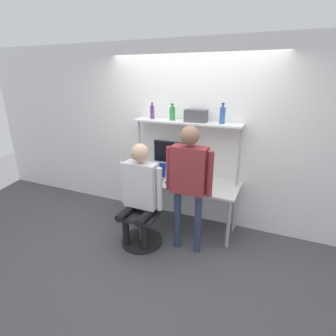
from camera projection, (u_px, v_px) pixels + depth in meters
ground_plane at (172, 236)px, 3.80m from camera, size 12.00×12.00×0.00m
wall_back at (190, 135)px, 3.96m from camera, size 8.00×0.06×2.70m
desk at (181, 186)px, 3.88m from camera, size 1.67×0.65×0.73m
shelf_unit at (186, 136)px, 3.78m from camera, size 1.59×0.30×1.59m
monitor at (170, 157)px, 4.00m from camera, size 0.55×0.19×0.54m
laptop at (156, 174)px, 3.93m from camera, size 0.29×0.25×0.26m
cell_phone at (168, 182)px, 3.83m from camera, size 0.07×0.15×0.01m
office_chair at (143, 223)px, 3.61m from camera, size 0.56×0.56×0.92m
person_seated at (140, 188)px, 3.38m from camera, size 0.61×0.48×1.41m
person_standing at (189, 175)px, 3.19m from camera, size 0.60×0.22×1.66m
bottle_green at (172, 113)px, 3.76m from camera, size 0.08×0.08×0.24m
bottle_blue at (222, 115)px, 3.48m from camera, size 0.07×0.07×0.27m
bottle_purple at (152, 112)px, 3.88m from camera, size 0.06×0.06×0.24m
storage_box at (196, 116)px, 3.63m from camera, size 0.31×0.17×0.17m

